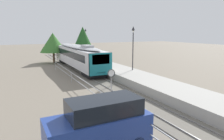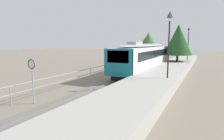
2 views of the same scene
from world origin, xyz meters
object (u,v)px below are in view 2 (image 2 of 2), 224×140
Objects in this scene: platform_lamp_far_end at (188,37)px; platform_lamp_mid_platform at (169,32)px; commuter_train at (146,55)px; speed_limit_sign at (32,70)px.

platform_lamp_mid_platform is at bearing -90.00° from platform_lamp_far_end.
commuter_train is 3.39× the size of platform_lamp_mid_platform.
platform_lamp_far_end is at bearing 90.00° from platform_lamp_mid_platform.
speed_limit_sign is (-6.77, -7.76, -2.50)m from platform_lamp_mid_platform.
speed_limit_sign is at bearing -131.10° from platform_lamp_mid_platform.
platform_lamp_mid_platform and platform_lamp_far_end have the same top height.
platform_lamp_mid_platform is at bearing 48.90° from speed_limit_sign.
commuter_train is at bearing 81.75° from speed_limit_sign.
commuter_train is 16.62m from speed_limit_sign.
platform_lamp_far_end is 1.91× the size of speed_limit_sign.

